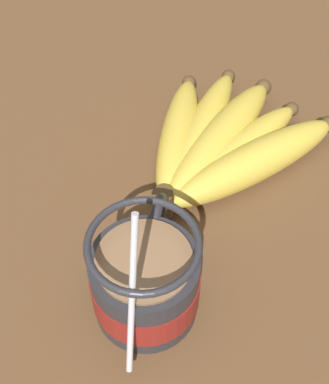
# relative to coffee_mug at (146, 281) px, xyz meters

# --- Properties ---
(table) EXTENTS (0.98, 0.98, 0.03)m
(table) POSITION_rel_coffee_mug_xyz_m (0.07, -0.03, -0.05)
(table) COLOR brown
(table) RESTS_ON ground
(coffee_mug) EXTENTS (0.15, 0.09, 0.15)m
(coffee_mug) POSITION_rel_coffee_mug_xyz_m (0.00, 0.00, 0.00)
(coffee_mug) COLOR #28282D
(coffee_mug) RESTS_ON table
(banana_bunch) EXTENTS (0.23, 0.19, 0.04)m
(banana_bunch) POSITION_rel_coffee_mug_xyz_m (0.19, -0.04, -0.02)
(banana_bunch) COLOR #4C381E
(banana_bunch) RESTS_ON table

